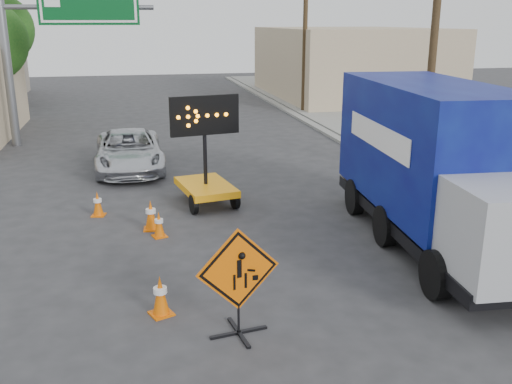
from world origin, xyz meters
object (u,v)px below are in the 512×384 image
object	(u,v)px
arrow_board	(206,180)
box_truck	(435,175)
pickup_truck	(129,151)
construction_sign	(238,280)

from	to	relation	value
arrow_board	box_truck	distance (m)	6.43
box_truck	pickup_truck	bearing A→B (deg)	132.83
arrow_board	box_truck	world-z (taller)	box_truck
construction_sign	box_truck	xyz separation A→B (m)	(5.20, 3.06, 0.68)
pickup_truck	box_truck	distance (m)	11.11
arrow_board	pickup_truck	size ratio (longest dim) A/B	0.63
arrow_board	pickup_truck	distance (m)	4.94
construction_sign	pickup_truck	distance (m)	11.85
arrow_board	pickup_truck	world-z (taller)	arrow_board
box_truck	construction_sign	bearing A→B (deg)	-145.14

